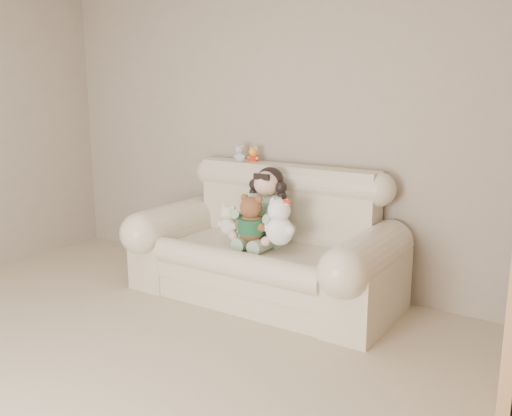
# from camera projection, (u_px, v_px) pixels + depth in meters

# --- Properties ---
(floor) EXTENTS (5.00, 5.00, 0.00)m
(floor) POSITION_uv_depth(u_px,v_px,m) (18.00, 403.00, 2.96)
(floor) COLOR tan
(floor) RESTS_ON ground
(wall_back) EXTENTS (4.50, 0.00, 4.50)m
(wall_back) POSITION_uv_depth(u_px,v_px,m) (268.00, 128.00, 4.72)
(wall_back) COLOR #9F907F
(wall_back) RESTS_ON ground
(wall_right) EXTENTS (0.00, 5.00, 5.00)m
(wall_right) POSITION_uv_depth(u_px,v_px,m) (488.00, 220.00, 1.47)
(wall_right) COLOR #9F907F
(wall_right) RESTS_ON ground
(sofa) EXTENTS (2.10, 0.95, 1.03)m
(sofa) POSITION_uv_depth(u_px,v_px,m) (263.00, 235.00, 4.33)
(sofa) COLOR beige
(sofa) RESTS_ON floor
(seated_child) EXTENTS (0.38, 0.47, 0.63)m
(seated_child) POSITION_uv_depth(u_px,v_px,m) (267.00, 206.00, 4.36)
(seated_child) COLOR #2A7231
(seated_child) RESTS_ON sofa
(brown_teddy) EXTENTS (0.33, 0.30, 0.42)m
(brown_teddy) POSITION_uv_depth(u_px,v_px,m) (252.00, 214.00, 4.18)
(brown_teddy) COLOR brown
(brown_teddy) RESTS_ON sofa
(white_cat) EXTENTS (0.32, 0.27, 0.42)m
(white_cat) POSITION_uv_depth(u_px,v_px,m) (280.00, 217.00, 4.08)
(white_cat) COLOR white
(white_cat) RESTS_ON sofa
(cream_teddy) EXTENTS (0.21, 0.18, 0.30)m
(cream_teddy) POSITION_uv_depth(u_px,v_px,m) (229.00, 217.00, 4.34)
(cream_teddy) COLOR beige
(cream_teddy) RESTS_ON sofa
(yellow_mini_bear) EXTENTS (0.13, 0.12, 0.17)m
(yellow_mini_bear) POSITION_uv_depth(u_px,v_px,m) (254.00, 154.00, 4.68)
(yellow_mini_bear) COLOR yellow
(yellow_mini_bear) RESTS_ON sofa
(grey_mini_plush) EXTENTS (0.14, 0.12, 0.18)m
(grey_mini_plush) POSITION_uv_depth(u_px,v_px,m) (240.00, 152.00, 4.72)
(grey_mini_plush) COLOR #ADAEB4
(grey_mini_plush) RESTS_ON sofa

